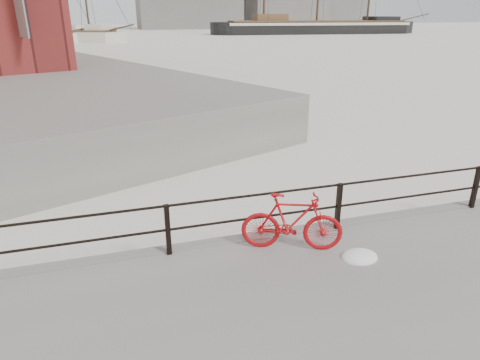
{
  "coord_description": "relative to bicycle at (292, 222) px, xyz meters",
  "views": [
    {
      "loc": [
        -7.78,
        -7.18,
        4.54
      ],
      "look_at": [
        -5.11,
        1.5,
        1.0
      ],
      "focal_mm": 32.0,
      "sensor_mm": 36.0,
      "label": 1
    }
  ],
  "objects": [
    {
      "name": "barque_black",
      "position": [
        46.64,
        92.47,
        -0.92
      ],
      "size": [
        59.18,
        24.09,
        32.8
      ],
      "primitive_type": null,
      "rotation": [
        0.0,
        0.0,
        -0.09
      ],
      "color": "black",
      "rests_on": "ground"
    },
    {
      "name": "guardrail",
      "position": [
        4.76,
        0.5,
        -0.07
      ],
      "size": [
        28.0,
        0.1,
        1.0
      ],
      "primitive_type": null,
      "color": "black",
      "rests_on": "promenade"
    },
    {
      "name": "schooner_mid",
      "position": [
        -10.52,
        76.99,
        -0.92
      ],
      "size": [
        29.97,
        22.92,
        20.01
      ],
      "primitive_type": null,
      "rotation": [
        0.0,
        0.0,
        -0.47
      ],
      "color": "beige",
      "rests_on": "ground"
    },
    {
      "name": "industrial_east",
      "position": [
        82.76,
        150.65,
        6.08
      ],
      "size": [
        20.0,
        16.0,
        14.0
      ],
      "primitive_type": "cube",
      "color": "gray",
      "rests_on": "ground"
    },
    {
      "name": "bicycle",
      "position": [
        0.0,
        0.0,
        0.0
      ],
      "size": [
        1.86,
        0.96,
        1.14
      ],
      "primitive_type": "imported",
      "rotation": [
        0.0,
        0.0,
        -0.38
      ],
      "color": "#AE0B0F",
      "rests_on": "promenade"
    },
    {
      "name": "ground",
      "position": [
        4.76,
        0.65,
        -0.92
      ],
      "size": [
        400.0,
        400.0,
        0.0
      ],
      "primitive_type": "plane",
      "color": "white",
      "rests_on": "ground"
    },
    {
      "name": "schooner_left",
      "position": [
        -15.27,
        75.83,
        -0.92
      ],
      "size": [
        24.33,
        14.54,
        17.45
      ],
      "primitive_type": null,
      "rotation": [
        0.0,
        0.0,
        -0.19
      ],
      "color": "silver",
      "rests_on": "ground"
    }
  ]
}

